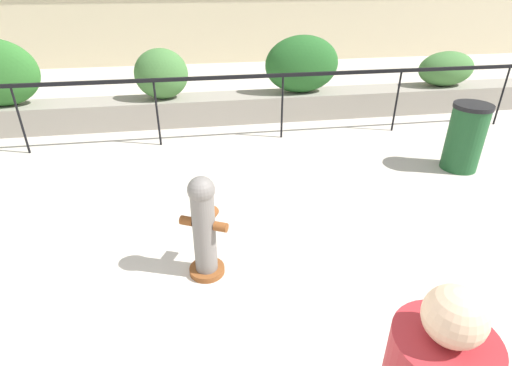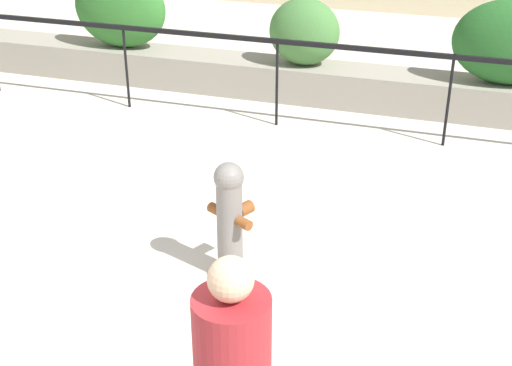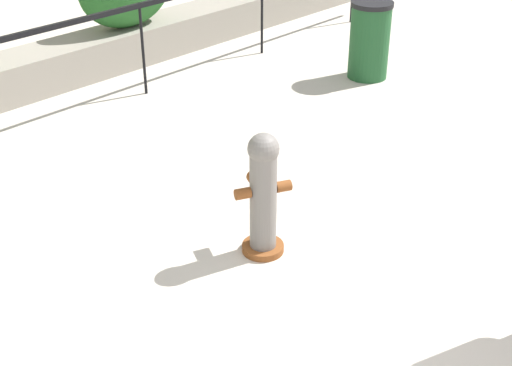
% 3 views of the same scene
% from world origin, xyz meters
% --- Properties ---
extents(fire_hydrant, '(0.47, 0.48, 1.08)m').
position_xyz_m(fire_hydrant, '(0.61, 1.45, 0.55)').
color(fire_hydrant, brown).
rests_on(fire_hydrant, ground).
extents(trash_bin, '(0.55, 0.55, 1.01)m').
position_xyz_m(trash_bin, '(4.54, 3.22, 0.51)').
color(trash_bin, '#1E5128').
rests_on(trash_bin, ground).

